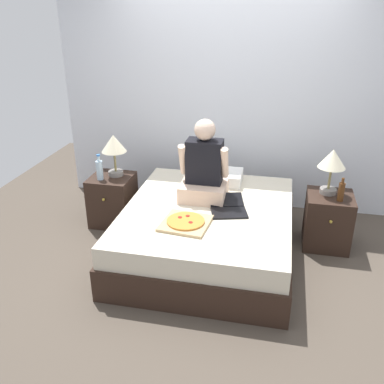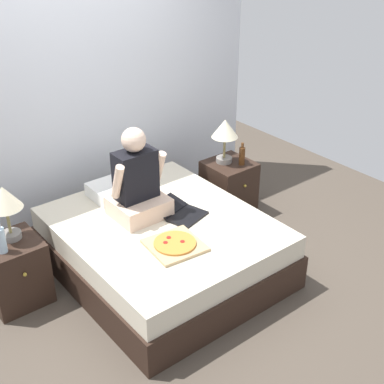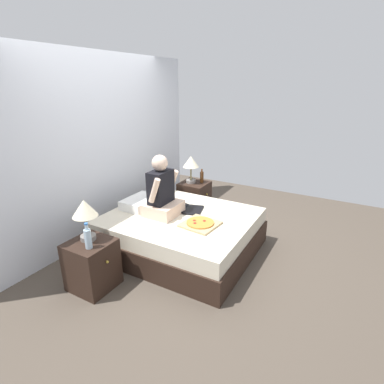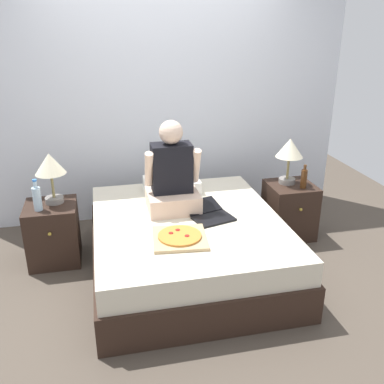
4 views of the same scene
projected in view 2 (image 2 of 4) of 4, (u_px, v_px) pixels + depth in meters
The scene contains 13 objects.
ground_plane at pixel (164, 270), 4.67m from camera, with size 5.91×5.91×0.00m, color #4C4238.
wall_back at pixel (79, 96), 4.95m from camera, with size 3.91×0.12×2.50m, color silver.
bed at pixel (163, 247), 4.55m from camera, with size 1.58×1.84×0.50m.
nightstand_left at pixel (15, 271), 4.21m from camera, with size 0.44×0.47×0.54m.
lamp_on_left_nightstand at pixel (5, 201), 3.98m from camera, with size 0.26×0.26×0.45m.
water_bottle at pixel (1, 239), 3.92m from camera, with size 0.07×0.07×0.28m.
nightstand_right at pixel (229, 187), 5.45m from camera, with size 0.44×0.47×0.54m.
lamp_on_right_nightstand at pixel (225, 132), 5.18m from camera, with size 0.26×0.26×0.45m.
beer_bottle at pixel (242, 156), 5.24m from camera, with size 0.06×0.06×0.23m.
pillow at pixel (119, 188), 4.83m from camera, with size 0.52×0.34×0.12m, color white.
person_seated at pixel (137, 184), 4.40m from camera, with size 0.47×0.40×0.78m.
laptop at pixel (181, 213), 4.52m from camera, with size 0.42×0.48×0.07m.
pizza_box at pixel (175, 245), 4.11m from camera, with size 0.44×0.44×0.05m.
Camera 2 is at (-2.15, -3.10, 2.85)m, focal length 50.00 mm.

